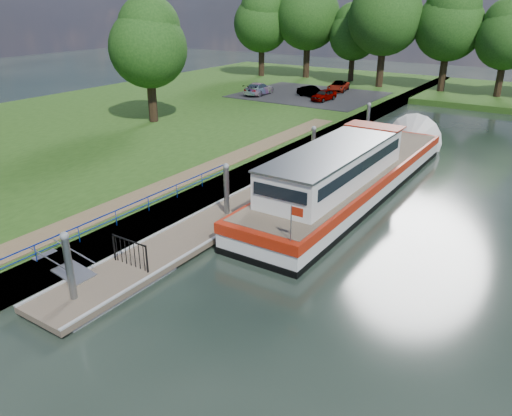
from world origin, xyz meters
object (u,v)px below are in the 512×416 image
Objects in this scene: pontoon at (275,190)px; barge at (356,172)px; car_b at (312,92)px; car_d at (338,86)px; car_a at (324,95)px; car_c at (259,89)px.

barge is at bearing 38.70° from pontoon.
car_b is 4.86m from car_d.
car_b is at bearing 157.31° from car_a.
car_b is (-13.73, 20.89, 0.29)m from barge.
pontoon is 26.90m from car_c.
car_a is at bearing -178.66° from car_c.
barge is 25.00m from car_b.
car_c is (-7.21, -0.70, 0.07)m from car_a.
barge is at bearing -129.04° from car_b.
car_d is (-9.35, 28.57, 1.20)m from pontoon.
barge is 23.08m from car_a.
car_d is at bearing 107.26° from car_a.
car_b is (-10.13, 23.77, 1.19)m from pontoon.
car_d is (-12.95, 25.69, 0.29)m from barge.
car_c reaches higher than pontoon.
barge reaches higher than car_c.
car_b is at bearing 113.09° from pontoon.
car_d is (6.06, 6.57, -0.08)m from car_c.
car_d is (0.78, 4.80, 0.01)m from car_b.
car_c is (-19.01, 19.13, 0.37)m from barge.
barge reaches higher than car_a.
car_c reaches higher than car_a.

